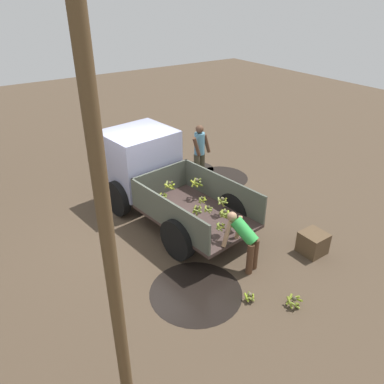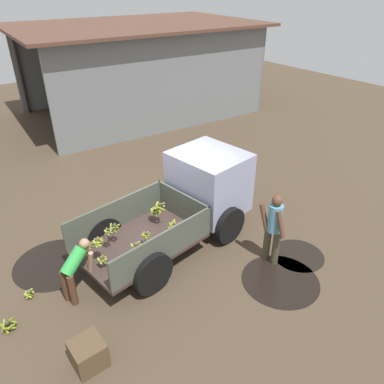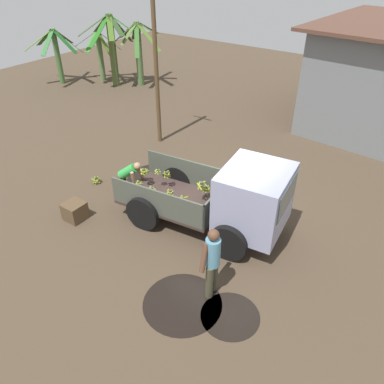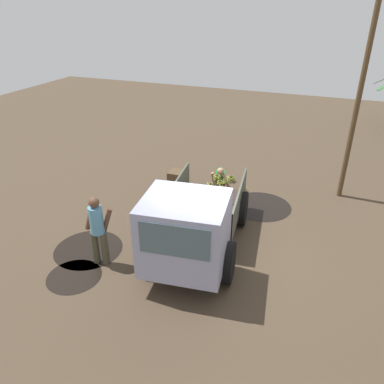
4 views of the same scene
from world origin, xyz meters
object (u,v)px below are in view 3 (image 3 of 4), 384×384
at_px(banana_bunch_on_ground_1, 123,177).
at_px(wooden_crate_0, 75,211).
at_px(utility_pole, 155,53).
at_px(person_worker_loading, 128,176).
at_px(cargo_truck, 236,200).
at_px(person_foreground_visitor, 212,260).
at_px(banana_bunch_on_ground_0, 96,179).

bearing_deg(banana_bunch_on_ground_1, wooden_crate_0, -81.07).
distance_m(utility_pole, person_worker_loading, 4.51).
bearing_deg(cargo_truck, banana_bunch_on_ground_1, 169.92).
height_order(cargo_truck, banana_bunch_on_ground_1, cargo_truck).
height_order(person_worker_loading, banana_bunch_on_ground_1, person_worker_loading).
bearing_deg(banana_bunch_on_ground_1, person_foreground_visitor, -24.85).
xyz_separation_m(person_worker_loading, banana_bunch_on_ground_1, (-0.83, 0.55, -0.61)).
bearing_deg(banana_bunch_on_ground_0, banana_bunch_on_ground_1, 46.45).
relative_size(cargo_truck, person_foreground_visitor, 2.60).
bearing_deg(utility_pole, banana_bunch_on_ground_1, -73.83).
bearing_deg(banana_bunch_on_ground_0, wooden_crate_0, -60.35).
relative_size(banana_bunch_on_ground_1, wooden_crate_0, 0.42).
bearing_deg(utility_pole, wooden_crate_0, -76.89).
height_order(person_foreground_visitor, banana_bunch_on_ground_1, person_foreground_visitor).
distance_m(person_foreground_visitor, person_worker_loading, 4.21).
bearing_deg(person_worker_loading, person_foreground_visitor, -40.89).
bearing_deg(person_worker_loading, banana_bunch_on_ground_1, 128.36).
xyz_separation_m(person_foreground_visitor, wooden_crate_0, (-4.37, 0.04, -0.71)).
xyz_separation_m(cargo_truck, person_foreground_visitor, (0.59, -1.98, -0.10)).
height_order(cargo_truck, person_worker_loading, cargo_truck).
xyz_separation_m(person_foreground_visitor, person_worker_loading, (-3.87, 1.63, -0.23)).
xyz_separation_m(person_worker_loading, banana_bunch_on_ground_0, (-1.39, -0.03, -0.59)).
bearing_deg(cargo_truck, person_foreground_visitor, -80.64).
distance_m(cargo_truck, utility_pole, 6.19).
distance_m(person_worker_loading, banana_bunch_on_ground_1, 1.17).
height_order(cargo_truck, person_foreground_visitor, cargo_truck).
height_order(banana_bunch_on_ground_1, wooden_crate_0, wooden_crate_0).
distance_m(banana_bunch_on_ground_1, wooden_crate_0, 2.17).
xyz_separation_m(banana_bunch_on_ground_0, wooden_crate_0, (0.89, -1.56, 0.12)).
bearing_deg(cargo_truck, wooden_crate_0, -160.08).
distance_m(person_worker_loading, wooden_crate_0, 1.73).
bearing_deg(person_foreground_visitor, banana_bunch_on_ground_0, -24.91).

